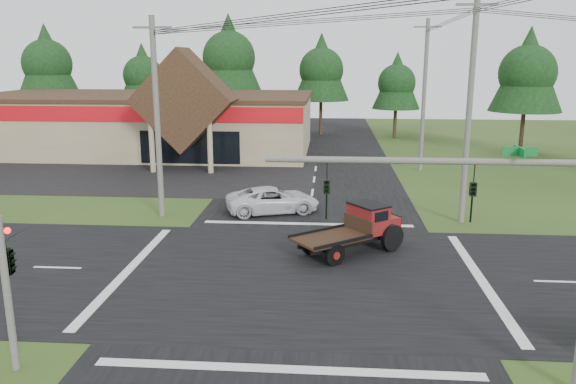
{
  "coord_description": "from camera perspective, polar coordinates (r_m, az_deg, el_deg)",
  "views": [
    {
      "loc": [
        1.05,
        -20.87,
        8.38
      ],
      "look_at": [
        -0.88,
        4.94,
        2.2
      ],
      "focal_mm": 35.0,
      "sensor_mm": 36.0,
      "label": 1
    }
  ],
  "objects": [
    {
      "name": "road_ns",
      "position": [
        22.51,
        1.31,
        -8.4
      ],
      "size": [
        12.0,
        120.0,
        0.02
      ],
      "primitive_type": "cube",
      "color": "black",
      "rests_on": "ground"
    },
    {
      "name": "tree_row_d",
      "position": [
        62.89,
        3.41,
        12.5
      ],
      "size": [
        6.16,
        6.16,
        11.11
      ],
      "color": "#332316",
      "rests_on": "ground"
    },
    {
      "name": "tree_row_c",
      "position": [
        62.85,
        -6.01,
        13.67
      ],
      "size": [
        7.28,
        7.28,
        13.13
      ],
      "color": "#332316",
      "rests_on": "ground"
    },
    {
      "name": "ground",
      "position": [
        22.51,
        1.31,
        -8.43
      ],
      "size": [
        120.0,
        120.0,
        0.0
      ],
      "primitive_type": "plane",
      "color": "#2D4318",
      "rests_on": "ground"
    },
    {
      "name": "antique_flatbed_truck",
      "position": [
        24.71,
        6.32,
        -3.85
      ],
      "size": [
        5.26,
        4.7,
        2.15
      ],
      "primitive_type": null,
      "rotation": [
        0.0,
        0.0,
        -0.91
      ],
      "color": "#5C150D",
      "rests_on": "ground"
    },
    {
      "name": "tree_side_ne",
      "position": [
        53.63,
        23.18,
        11.31
      ],
      "size": [
        6.16,
        6.16,
        11.11
      ],
      "color": "#332316",
      "rests_on": "ground"
    },
    {
      "name": "tree_row_b",
      "position": [
        66.32,
        -14.53,
        11.57
      ],
      "size": [
        5.6,
        5.6,
        10.1
      ],
      "color": "#332316",
      "rests_on": "ground"
    },
    {
      "name": "utility_pole_ne",
      "position": [
        29.8,
        17.93,
        7.99
      ],
      "size": [
        2.0,
        0.3,
        11.5
      ],
      "color": "#595651",
      "rests_on": "ground"
    },
    {
      "name": "utility_pole_n",
      "position": [
        43.51,
        13.66,
        9.58
      ],
      "size": [
        2.0,
        0.3,
        11.2
      ],
      "color": "#595651",
      "rests_on": "ground"
    },
    {
      "name": "road_ew",
      "position": [
        22.51,
        1.31,
        -8.4
      ],
      "size": [
        120.0,
        12.0,
        0.02
      ],
      "primitive_type": "cube",
      "color": "black",
      "rests_on": "ground"
    },
    {
      "name": "traffic_signal_mast",
      "position": [
        14.73,
        23.02,
        -3.25
      ],
      "size": [
        8.12,
        0.24,
        7.0
      ],
      "color": "#595651",
      "rests_on": "ground"
    },
    {
      "name": "utility_pole_nw",
      "position": [
        30.4,
        -13.17,
        7.43
      ],
      "size": [
        2.0,
        0.3,
        10.5
      ],
      "color": "#595651",
      "rests_on": "ground"
    },
    {
      "name": "tree_row_a",
      "position": [
        68.33,
        -23.29,
        12.09
      ],
      "size": [
        6.72,
        6.72,
        12.12
      ],
      "color": "#332316",
      "rests_on": "ground"
    },
    {
      "name": "cvs_building",
      "position": [
        53.44,
        -14.12,
        7.01
      ],
      "size": [
        30.4,
        18.2,
        9.19
      ],
      "color": "tan",
      "rests_on": "ground"
    },
    {
      "name": "parking_apron",
      "position": [
        43.43,
        -16.09,
        1.79
      ],
      "size": [
        28.0,
        14.0,
        0.02
      ],
      "primitive_type": "cube",
      "color": "black",
      "rests_on": "ground"
    },
    {
      "name": "white_pickup",
      "position": [
        31.19,
        -1.56,
        -0.8
      ],
      "size": [
        5.62,
        3.83,
        1.43
      ],
      "primitive_type": "imported",
      "rotation": [
        0.0,
        0.0,
        1.88
      ],
      "color": "silver",
      "rests_on": "ground"
    },
    {
      "name": "tree_row_e",
      "position": [
        61.31,
        10.99,
        11.0
      ],
      "size": [
        5.04,
        5.04,
        9.09
      ],
      "color": "#332316",
      "rests_on": "ground"
    },
    {
      "name": "traffic_signal_corner",
      "position": [
        16.74,
        -26.79,
        -4.93
      ],
      "size": [
        0.53,
        2.48,
        4.4
      ],
      "color": "#595651",
      "rests_on": "ground"
    }
  ]
}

